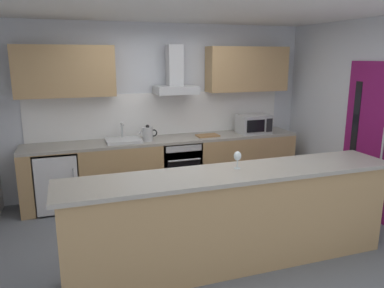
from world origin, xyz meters
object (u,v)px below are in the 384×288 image
at_px(oven, 178,166).
at_px(range_hood, 175,78).
at_px(chopping_board, 208,136).
at_px(refrigerator, 57,180).
at_px(wine_glass, 238,157).
at_px(sink, 123,140).
at_px(kettle, 148,134).
at_px(microwave, 254,124).

xyz_separation_m(oven, range_hood, (0.00, 0.13, 1.33)).
bearing_deg(chopping_board, oven, 177.11).
bearing_deg(refrigerator, wine_glass, -48.91).
distance_m(sink, chopping_board, 1.30).
bearing_deg(kettle, oven, 4.06).
bearing_deg(refrigerator, sink, 0.83).
xyz_separation_m(microwave, wine_glass, (-1.26, -2.01, 0.08)).
bearing_deg(kettle, microwave, 0.19).
height_order(wine_glass, chopping_board, wine_glass).
bearing_deg(kettle, chopping_board, 0.61).
bearing_deg(microwave, wine_glass, -122.01).
height_order(oven, microwave, microwave).
xyz_separation_m(oven, sink, (-0.83, 0.01, 0.47)).
distance_m(refrigerator, range_hood, 2.24).
bearing_deg(oven, refrigerator, -179.91).
bearing_deg(microwave, range_hood, 172.90).
bearing_deg(range_hood, sink, -171.83).
bearing_deg(oven, sink, 179.24).
relative_size(kettle, wine_glass, 1.62).
relative_size(refrigerator, range_hood, 1.18).
distance_m(sink, range_hood, 1.20).
relative_size(sink, chopping_board, 1.47).
bearing_deg(range_hood, kettle, -161.03).
bearing_deg(sink, oven, -0.76).
xyz_separation_m(microwave, chopping_board, (-0.79, 0.00, -0.14)).
relative_size(oven, kettle, 2.77).
bearing_deg(range_hood, wine_glass, -89.89).
height_order(oven, kettle, kettle).
distance_m(oven, range_hood, 1.33).
bearing_deg(microwave, refrigerator, 179.53).
xyz_separation_m(kettle, range_hood, (0.47, 0.16, 0.78)).
bearing_deg(wine_glass, kettle, 103.41).
relative_size(microwave, wine_glass, 2.81).
height_order(refrigerator, range_hood, range_hood).
bearing_deg(chopping_board, range_hood, 161.92).
height_order(kettle, wine_glass, wine_glass).
distance_m(microwave, kettle, 1.74).
height_order(sink, range_hood, range_hood).
relative_size(wine_glass, chopping_board, 0.52).
xyz_separation_m(sink, chopping_board, (1.30, -0.03, -0.02)).
distance_m(sink, wine_glass, 2.22).
bearing_deg(refrigerator, microwave, -0.47).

